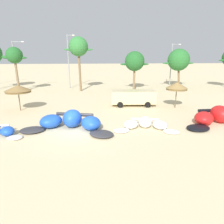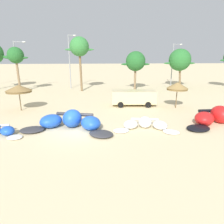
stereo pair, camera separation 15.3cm
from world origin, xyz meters
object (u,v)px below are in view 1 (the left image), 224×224
at_px(beach_umbrella_middle, 18,89).
at_px(kite_left_of_center, 71,122).
at_px(palm_center_left, 135,62).
at_px(palm_center_right, 179,60).
at_px(kite_center, 145,124).
at_px(lamppost_east, 172,62).
at_px(palm_left, 14,56).
at_px(parked_van, 132,97).
at_px(lamppost_west_center, 16,63).
at_px(palm_left_of_gap, 78,47).
at_px(beach_umbrella_near_palms, 177,86).
at_px(lamppost_east_center, 69,59).
at_px(kite_right_of_center, 223,117).

bearing_deg(beach_umbrella_middle, kite_left_of_center, -45.46).
height_order(palm_center_left, palm_center_right, palm_center_right).
bearing_deg(kite_center, lamppost_east, 64.63).
bearing_deg(palm_left, parked_van, -32.66).
bearing_deg(parked_van, kite_center, -92.88).
height_order(palm_center_right, lamppost_west_center, lamppost_west_center).
height_order(parked_van, palm_center_left, palm_center_left).
relative_size(palm_left, palm_left_of_gap, 0.82).
bearing_deg(palm_left_of_gap, parked_van, -58.03).
relative_size(beach_umbrella_near_palms, lamppost_west_center, 0.37).
bearing_deg(parked_van, lamppost_east_center, 121.84).
distance_m(palm_center_left, lamppost_west_center, 19.78).
bearing_deg(palm_center_right, lamppost_west_center, -177.96).
xyz_separation_m(kite_center, palm_left_of_gap, (-6.44, 18.93, 6.75)).
bearing_deg(lamppost_east, kite_center, -115.37).
xyz_separation_m(kite_left_of_center, kite_right_of_center, (13.34, -0.04, 0.02)).
height_order(palm_left_of_gap, lamppost_west_center, palm_left_of_gap).
bearing_deg(lamppost_west_center, palm_left, -74.21).
relative_size(kite_left_of_center, lamppost_east, 0.97).
bearing_deg(kite_right_of_center, kite_left_of_center, 179.84).
xyz_separation_m(beach_umbrella_middle, lamppost_east_center, (3.92, 15.27, 2.75)).
bearing_deg(parked_van, lamppost_east, 55.53).
bearing_deg(beach_umbrella_near_palms, palm_center_right, 66.99).
distance_m(palm_left, lamppost_east_center, 8.79).
height_order(kite_right_of_center, palm_left, palm_left).
bearing_deg(lamppost_east_center, parked_van, -58.16).
height_order(parked_van, palm_left_of_gap, palm_left_of_gap).
relative_size(palm_left, lamppost_west_center, 0.88).
bearing_deg(kite_center, beach_umbrella_near_palms, 50.97).
xyz_separation_m(beach_umbrella_middle, palm_left, (-4.20, 11.95, 3.33)).
bearing_deg(beach_umbrella_middle, palm_center_right, 31.22).
bearing_deg(palm_center_right, kite_center, -118.42).
distance_m(kite_center, palm_left_of_gap, 21.10).
distance_m(palm_left_of_gap, lamppost_east_center, 4.21).
bearing_deg(palm_left_of_gap, lamppost_west_center, 172.66).
relative_size(kite_right_of_center, palm_center_right, 1.17).
bearing_deg(beach_umbrella_middle, palm_left, 109.36).
bearing_deg(lamppost_east_center, palm_left_of_gap, -58.59).
relative_size(kite_right_of_center, lamppost_east, 1.03).
bearing_deg(palm_center_left, lamppost_west_center, 175.37).
relative_size(kite_right_of_center, beach_umbrella_middle, 2.90).
distance_m(kite_center, lamppost_east, 26.72).
bearing_deg(kite_left_of_center, beach_umbrella_near_palms, 27.01).
distance_m(palm_left, palm_center_right, 28.15).
bearing_deg(palm_left_of_gap, kite_right_of_center, -53.44).
relative_size(kite_left_of_center, palm_center_left, 1.19).
height_order(palm_left, lamppost_west_center, lamppost_west_center).
bearing_deg(palm_left_of_gap, beach_umbrella_middle, -115.90).
xyz_separation_m(beach_umbrella_middle, lamppost_west_center, (-4.62, 13.43, 2.18)).
relative_size(palm_center_right, lamppost_east, 0.88).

